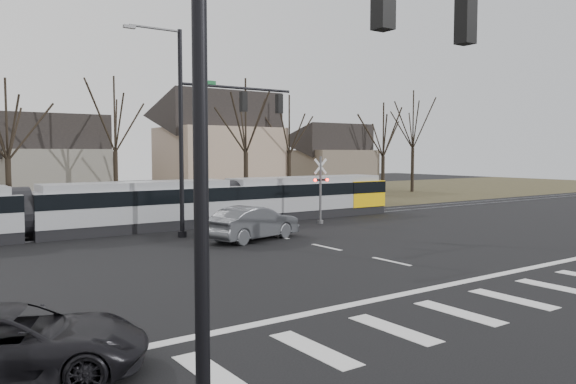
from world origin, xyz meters
TOP-DOWN VIEW (x-y plane):
  - ground at (0.00, 0.00)m, footprint 140.00×140.00m
  - grass_verge at (0.00, 32.00)m, footprint 140.00×28.00m
  - crosswalk at (0.00, -4.00)m, footprint 27.00×2.60m
  - stop_line at (0.00, -1.80)m, footprint 28.00×0.35m
  - lane_dashes at (0.00, 16.00)m, footprint 0.18×30.00m
  - rail_pair at (0.00, 15.80)m, footprint 90.00×1.52m
  - tram at (-5.12, 16.00)m, footprint 34.85×2.59m
  - sedan at (-1.58, 9.66)m, footprint 4.26×5.87m
  - suv at (-13.95, -2.05)m, footprint 5.65×6.47m
  - signal_pole_near_left at (-10.41, -6.00)m, footprint 9.28×0.44m
  - signal_pole_far at (-2.41, 12.50)m, footprint 9.28×0.44m
  - rail_crossing_signal at (5.00, 12.79)m, footprint 1.08×0.36m
  - tree_row at (2.00, 26.00)m, footprint 59.20×7.20m
  - house_b at (-5.00, 36.00)m, footprint 8.64×7.56m
  - house_c at (9.00, 33.00)m, footprint 10.80×8.64m
  - house_d at (24.00, 35.00)m, footprint 8.64×7.56m

SIDE VIEW (x-z plane):
  - ground at x=0.00m, z-range 0.00..0.00m
  - grass_verge at x=0.00m, z-range 0.00..0.01m
  - crosswalk at x=0.00m, z-range 0.00..0.01m
  - stop_line at x=0.00m, z-range 0.00..0.01m
  - lane_dashes at x=0.00m, z-range 0.00..0.01m
  - rail_pair at x=0.00m, z-range 0.00..0.06m
  - suv at x=-13.95m, z-range 0.00..1.36m
  - sedan at x=-1.58m, z-range 0.00..1.65m
  - tram at x=-5.12m, z-range 0.12..2.76m
  - rail_crossing_signal at x=5.00m, z-range -0.11..3.89m
  - house_b at x=-5.00m, z-range 0.14..7.79m
  - house_d at x=24.00m, z-range 0.14..7.79m
  - tree_row at x=2.00m, z-range 0.00..10.00m
  - house_c at x=9.00m, z-range 0.18..10.28m
  - signal_pole_near_left at x=-10.41m, z-range 0.60..10.80m
  - signal_pole_far at x=-2.41m, z-range 0.60..10.80m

